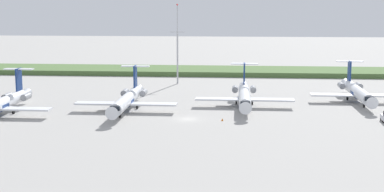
% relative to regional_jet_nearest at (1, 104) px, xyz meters
% --- Properties ---
extents(ground_plane, '(500.00, 500.00, 0.00)m').
position_rel_regional_jet_nearest_xyz_m(ground_plane, '(40.29, 29.49, -2.54)').
color(ground_plane, '#9E9B96').
extents(grass_berm, '(320.00, 20.00, 1.62)m').
position_rel_regional_jet_nearest_xyz_m(grass_berm, '(40.29, 75.09, -1.73)').
color(grass_berm, '#4C6B38').
rests_on(grass_berm, ground).
extents(regional_jet_nearest, '(22.81, 31.00, 9.00)m').
position_rel_regional_jet_nearest_xyz_m(regional_jet_nearest, '(0.00, 0.00, 0.00)').
color(regional_jet_nearest, silver).
rests_on(regional_jet_nearest, ground).
extents(regional_jet_second, '(22.81, 31.00, 9.00)m').
position_rel_regional_jet_nearest_xyz_m(regional_jet_second, '(25.91, 7.79, 0.00)').
color(regional_jet_second, silver).
rests_on(regional_jet_second, ground).
extents(regional_jet_third, '(22.81, 31.00, 9.00)m').
position_rel_regional_jet_nearest_xyz_m(regional_jet_third, '(52.26, 15.40, 0.00)').
color(regional_jet_third, silver).
rests_on(regional_jet_third, ground).
extents(regional_jet_fourth, '(22.81, 31.00, 9.00)m').
position_rel_regional_jet_nearest_xyz_m(regional_jet_fourth, '(79.82, 23.45, 0.00)').
color(regional_jet_fourth, silver).
rests_on(regional_jet_fourth, ground).
extents(antenna_mast, '(4.40, 0.50, 23.58)m').
position_rel_regional_jet_nearest_xyz_m(antenna_mast, '(32.81, 49.92, 7.24)').
color(antenna_mast, '#B2B2B7').
rests_on(antenna_mast, ground).
extents(safety_cone_front_marker, '(0.44, 0.44, 0.55)m').
position_rel_regional_jet_nearest_xyz_m(safety_cone_front_marker, '(47.54, -1.52, -2.26)').
color(safety_cone_front_marker, orange).
rests_on(safety_cone_front_marker, ground).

